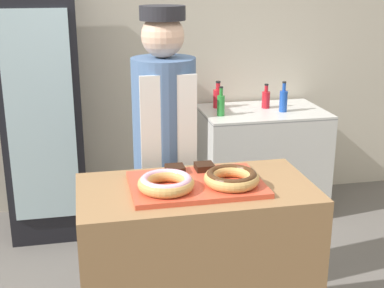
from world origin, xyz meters
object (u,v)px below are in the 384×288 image
Objects in this scene: donut_light_glaze at (166,182)px; bottle_blue at (283,100)px; baker_person at (165,155)px; bottle_red at (218,98)px; brownie_back_right at (204,167)px; chest_freezer at (261,160)px; beverage_fridge at (43,114)px; donut_chocolate_glaze at (232,177)px; brownie_back_left at (175,169)px; bottle_red_b at (266,99)px; serving_tray at (196,184)px; bottle_green at (221,104)px.

bottle_blue is (1.23, 1.72, -0.06)m from donut_light_glaze.
bottle_red is at bearing 63.95° from baker_person.
brownie_back_right reaches higher than chest_freezer.
beverage_fridge is (-0.64, 1.79, -0.10)m from donut_light_glaze.
bottle_blue reaches higher than brownie_back_right.
donut_chocolate_glaze is 0.31m from brownie_back_left.
brownie_back_right is 1.82m from bottle_red.
beverage_fridge is 9.25× the size of bottle_red_b.
bottle_red is at bearing 68.98° from brownie_back_left.
bottle_blue is (1.14, 1.11, 0.02)m from baker_person.
serving_tray is 1.98m from bottle_blue.
bottle_blue is (0.92, 1.72, -0.06)m from donut_chocolate_glaze.
bottle_blue reaches higher than donut_chocolate_glaze.
serving_tray is 0.17m from brownie_back_right.
baker_person is 1.39m from beverage_fridge.
bottle_green is 1.04× the size of bottle_red.
brownie_back_left is 0.39× the size of bottle_green.
chest_freezer is at bearing -25.28° from bottle_red.
bottle_blue is at bearing 56.38° from brownie_back_right.
chest_freezer is 4.33× the size of bottle_green.
beverage_fridge is (-0.86, 1.58, -0.08)m from brownie_back_right.
bottle_blue is 1.10× the size of bottle_red.
serving_tray is 0.17m from donut_light_glaze.
bottle_green is (-0.52, -0.02, -0.01)m from bottle_blue.
bottle_red is (1.39, 0.17, 0.02)m from beverage_fridge.
brownie_back_left is 1.90m from bottle_blue.
baker_person reaches higher than brownie_back_right.
donut_light_glaze is 1.84m from bottle_green.
brownie_back_left is 1.96m from chest_freezer.
brownie_back_right is (0.07, 0.15, 0.03)m from serving_tray.
baker_person reaches higher than bottle_red_b.
serving_tray is 0.35× the size of baker_person.
brownie_back_left is at bearing -111.02° from bottle_red.
brownie_back_right is at bearing -118.74° from bottle_red_b.
bottle_red is at bearing 72.56° from serving_tray.
beverage_fridge is at bearing 114.51° from serving_tray.
beverage_fridge is (-0.72, 1.58, -0.08)m from brownie_back_left.
donut_light_glaze is at bearing 180.00° from donut_chocolate_glaze.
donut_light_glaze is 1.28× the size of bottle_red_b.
bottle_green is at bearing 72.13° from brownie_back_right.
serving_tray is at bearing -118.50° from bottle_red_b.
donut_chocolate_glaze reaches higher than serving_tray.
donut_chocolate_glaze is at bearing -21.80° from serving_tray.
bottle_blue is (1.87, -0.07, 0.03)m from beverage_fridge.
baker_person reaches higher than donut_light_glaze.
baker_person is 1.78× the size of chest_freezer.
beverage_fridge is (-0.73, 1.18, -0.02)m from baker_person.
brownie_back_right is 1.88m from bottle_red_b.
bottle_green is (0.55, 1.64, -0.02)m from serving_tray.
donut_chocolate_glaze is 0.65m from baker_person.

